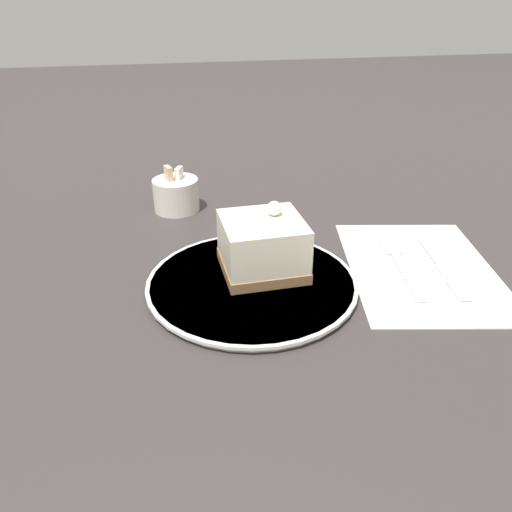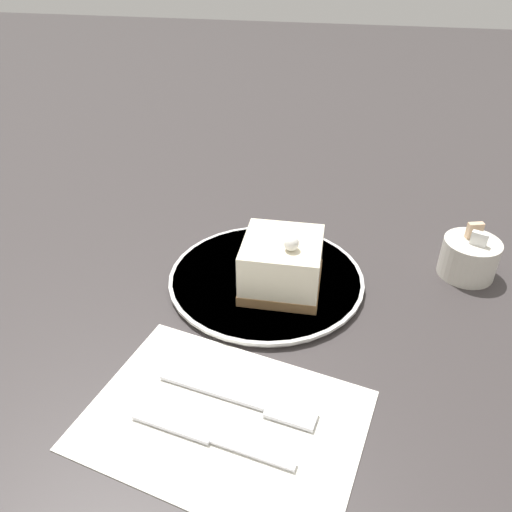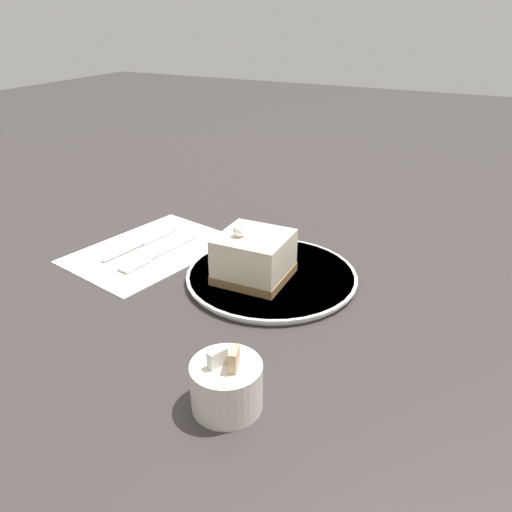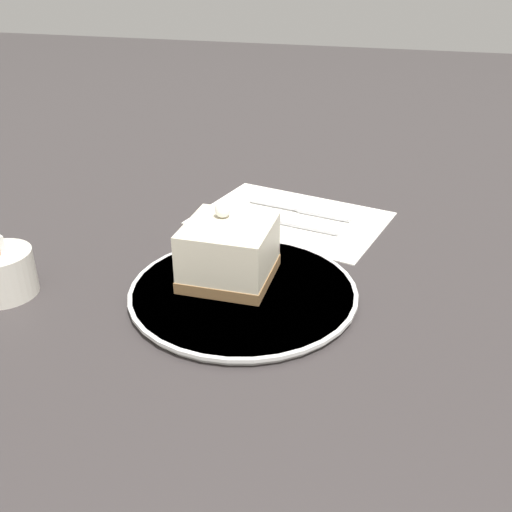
{
  "view_description": "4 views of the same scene",
  "coord_description": "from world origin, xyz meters",
  "views": [
    {
      "loc": [
        -0.1,
        -0.48,
        0.32
      ],
      "look_at": [
        0.01,
        0.03,
        0.04
      ],
      "focal_mm": 35.0,
      "sensor_mm": 36.0,
      "label": 1
    },
    {
      "loc": [
        0.52,
        0.11,
        0.4
      ],
      "look_at": [
        0.0,
        0.01,
        0.04
      ],
      "focal_mm": 35.0,
      "sensor_mm": 36.0,
      "label": 2
    },
    {
      "loc": [
        -0.27,
        0.62,
        0.37
      ],
      "look_at": [
        0.02,
        0.04,
        0.04
      ],
      "focal_mm": 35.0,
      "sensor_mm": 36.0,
      "label": 3
    },
    {
      "loc": [
        -0.52,
        -0.15,
        0.34
      ],
      "look_at": [
        -0.01,
        0.01,
        0.06
      ],
      "focal_mm": 40.0,
      "sensor_mm": 36.0,
      "label": 4
    }
  ],
  "objects": [
    {
      "name": "napkin",
      "position": [
        0.22,
        0.02,
        0.0
      ],
      "size": [
        0.23,
        0.29,
        0.0
      ],
      "rotation": [
        0.0,
        0.0,
        -0.2
      ],
      "color": "white",
      "rests_on": "ground_plane"
    },
    {
      "name": "fork",
      "position": [
        0.2,
        0.04,
        0.01
      ],
      "size": [
        0.04,
        0.17,
        0.0
      ],
      "rotation": [
        0.0,
        0.0,
        -0.17
      ],
      "color": "silver",
      "rests_on": "napkin"
    },
    {
      "name": "knife",
      "position": [
        0.25,
        0.0,
        0.0
      ],
      "size": [
        0.04,
        0.16,
        0.0
      ],
      "rotation": [
        0.0,
        0.0,
        -0.17
      ],
      "color": "silver",
      "rests_on": "napkin"
    },
    {
      "name": "cake_slice",
      "position": [
        0.02,
        0.05,
        0.04
      ],
      "size": [
        0.1,
        0.1,
        0.09
      ],
      "rotation": [
        0.0,
        0.0,
        0.02
      ],
      "color": "olive",
      "rests_on": "plate"
    },
    {
      "name": "ground_plane",
      "position": [
        0.0,
        0.0,
        0.0
      ],
      "size": [
        4.0,
        4.0,
        0.0
      ],
      "primitive_type": "plane",
      "color": "#383333"
    },
    {
      "name": "sugar_bowl",
      "position": [
        -0.07,
        0.28,
        0.03
      ],
      "size": [
        0.07,
        0.07,
        0.07
      ],
      "color": "silver",
      "rests_on": "ground_plane"
    },
    {
      "name": "plate",
      "position": [
        -0.0,
        0.02,
        0.01
      ],
      "size": [
        0.25,
        0.25,
        0.01
      ],
      "color": "silver",
      "rests_on": "ground_plane"
    }
  ]
}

